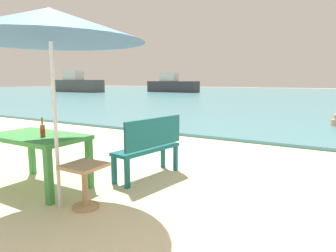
{
  "coord_description": "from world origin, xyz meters",
  "views": [
    {
      "loc": [
        2.36,
        -2.16,
        1.52
      ],
      "look_at": [
        -0.65,
        3.0,
        0.6
      ],
      "focal_mm": 32.11,
      "sensor_mm": 36.0,
      "label": 1
    }
  ],
  "objects_px": {
    "picnic_table_green": "(38,142)",
    "boat_tanker": "(172,85)",
    "boat_cargo_ship": "(77,84)",
    "bench_teal_center": "(150,144)",
    "beer_bottle_amber": "(43,130)",
    "side_table_wood": "(85,179)",
    "patio_umbrella": "(50,25)"
  },
  "relations": [
    {
      "from": "beer_bottle_amber",
      "to": "side_table_wood",
      "type": "height_order",
      "value": "beer_bottle_amber"
    },
    {
      "from": "boat_cargo_ship",
      "to": "boat_tanker",
      "type": "height_order",
      "value": "boat_cargo_ship"
    },
    {
      "from": "beer_bottle_amber",
      "to": "boat_cargo_ship",
      "type": "bearing_deg",
      "value": 136.29
    },
    {
      "from": "beer_bottle_amber",
      "to": "boat_tanker",
      "type": "relative_size",
      "value": 0.04
    },
    {
      "from": "side_table_wood",
      "to": "boat_tanker",
      "type": "height_order",
      "value": "boat_tanker"
    },
    {
      "from": "patio_umbrella",
      "to": "side_table_wood",
      "type": "bearing_deg",
      "value": 27.18
    },
    {
      "from": "patio_umbrella",
      "to": "bench_teal_center",
      "type": "height_order",
      "value": "patio_umbrella"
    },
    {
      "from": "side_table_wood",
      "to": "picnic_table_green",
      "type": "bearing_deg",
      "value": 169.95
    },
    {
      "from": "boat_cargo_ship",
      "to": "boat_tanker",
      "type": "xyz_separation_m",
      "value": [
        10.3,
        5.41,
        -0.1
      ]
    },
    {
      "from": "beer_bottle_amber",
      "to": "boat_cargo_ship",
      "type": "distance_m",
      "value": 34.14
    },
    {
      "from": "picnic_table_green",
      "to": "boat_tanker",
      "type": "bearing_deg",
      "value": 116.12
    },
    {
      "from": "picnic_table_green",
      "to": "beer_bottle_amber",
      "type": "bearing_deg",
      "value": -13.7
    },
    {
      "from": "bench_teal_center",
      "to": "boat_tanker",
      "type": "xyz_separation_m",
      "value": [
        -15.34,
        27.82,
        0.36
      ]
    },
    {
      "from": "beer_bottle_amber",
      "to": "side_table_wood",
      "type": "bearing_deg",
      "value": -9.3
    },
    {
      "from": "bench_teal_center",
      "to": "boat_cargo_ship",
      "type": "xyz_separation_m",
      "value": [
        -25.64,
        22.41,
        0.46
      ]
    },
    {
      "from": "patio_umbrella",
      "to": "boat_tanker",
      "type": "bearing_deg",
      "value": 117.13
    },
    {
      "from": "picnic_table_green",
      "to": "bench_teal_center",
      "type": "relative_size",
      "value": 1.13
    },
    {
      "from": "beer_bottle_amber",
      "to": "bench_teal_center",
      "type": "distance_m",
      "value": 1.55
    },
    {
      "from": "picnic_table_green",
      "to": "boat_cargo_ship",
      "type": "height_order",
      "value": "boat_cargo_ship"
    },
    {
      "from": "boat_cargo_ship",
      "to": "picnic_table_green",
      "type": "bearing_deg",
      "value": -43.87
    },
    {
      "from": "picnic_table_green",
      "to": "patio_umbrella",
      "type": "xyz_separation_m",
      "value": [
        0.81,
        -0.34,
        1.47
      ]
    },
    {
      "from": "picnic_table_green",
      "to": "patio_umbrella",
      "type": "distance_m",
      "value": 1.71
    },
    {
      "from": "bench_teal_center",
      "to": "picnic_table_green",
      "type": "bearing_deg",
      "value": -135.01
    },
    {
      "from": "beer_bottle_amber",
      "to": "picnic_table_green",
      "type": "bearing_deg",
      "value": 166.3
    },
    {
      "from": "patio_umbrella",
      "to": "boat_cargo_ship",
      "type": "bearing_deg",
      "value": 136.66
    },
    {
      "from": "picnic_table_green",
      "to": "boat_tanker",
      "type": "xyz_separation_m",
      "value": [
        -14.2,
        28.96,
        0.25
      ]
    },
    {
      "from": "bench_teal_center",
      "to": "side_table_wood",
      "type": "bearing_deg",
      "value": -91.87
    },
    {
      "from": "side_table_wood",
      "to": "bench_teal_center",
      "type": "height_order",
      "value": "bench_teal_center"
    },
    {
      "from": "beer_bottle_amber",
      "to": "side_table_wood",
      "type": "distance_m",
      "value": 1.05
    },
    {
      "from": "boat_cargo_ship",
      "to": "bench_teal_center",
      "type": "bearing_deg",
      "value": -41.16
    },
    {
      "from": "beer_bottle_amber",
      "to": "boat_tanker",
      "type": "height_order",
      "value": "boat_tanker"
    },
    {
      "from": "picnic_table_green",
      "to": "side_table_wood",
      "type": "relative_size",
      "value": 2.59
    }
  ]
}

